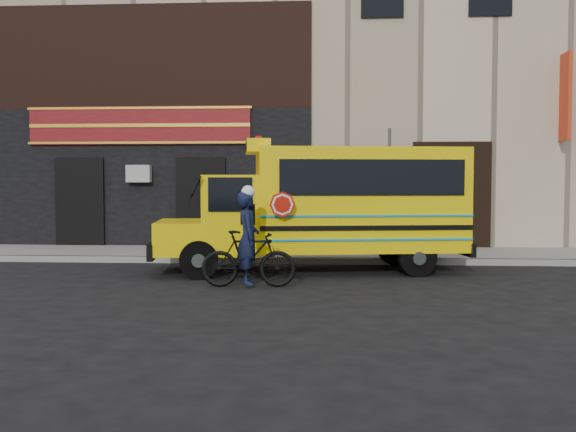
% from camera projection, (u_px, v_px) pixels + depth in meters
% --- Properties ---
extents(ground, '(120.00, 120.00, 0.00)m').
position_uv_depth(ground, '(304.00, 280.00, 13.14)').
color(ground, black).
rests_on(ground, ground).
extents(curb, '(40.00, 0.20, 0.15)m').
position_uv_depth(curb, '(308.00, 261.00, 15.73)').
color(curb, gray).
rests_on(curb, ground).
extents(sidewalk, '(40.00, 3.00, 0.15)m').
position_uv_depth(sidewalk, '(310.00, 254.00, 17.22)').
color(sidewalk, gray).
rests_on(sidewalk, ground).
extents(building, '(20.00, 10.70, 12.00)m').
position_uv_depth(building, '(314.00, 69.00, 23.24)').
color(building, '#C3AE92').
rests_on(building, sidewalk).
extents(school_bus, '(7.14, 3.12, 2.92)m').
position_uv_depth(school_bus, '(328.00, 204.00, 14.34)').
color(school_bus, black).
rests_on(school_bus, ground).
extents(sign_pole, '(0.11, 0.29, 3.33)m').
position_uv_depth(sign_pole, '(389.00, 189.00, 15.86)').
color(sign_pole, '#3E4541').
rests_on(sign_pole, ground).
extents(bicycle, '(1.83, 0.60, 1.08)m').
position_uv_depth(bicycle, '(249.00, 259.00, 12.20)').
color(bicycle, black).
rests_on(bicycle, ground).
extents(cyclist, '(0.52, 0.71, 1.78)m').
position_uv_depth(cyclist, '(248.00, 240.00, 12.21)').
color(cyclist, black).
rests_on(cyclist, ground).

